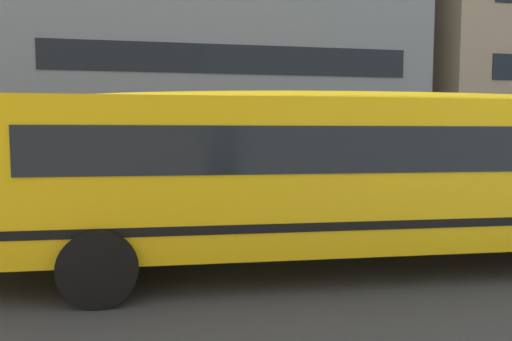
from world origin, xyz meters
name	(u,v)px	position (x,y,z in m)	size (l,w,h in m)	color
ground_plane	(169,253)	(0.00, 0.00, 0.00)	(400.00, 400.00, 0.00)	#424244
sidewalk_far	(176,199)	(0.00, 7.22, 0.01)	(120.00, 3.00, 0.01)	gray
lane_centreline	(169,253)	(0.00, 0.00, 0.00)	(110.00, 0.16, 0.01)	silver
school_bus	(359,164)	(3.18, -1.31, 1.72)	(12.99, 3.25, 2.89)	yellow
apartment_block_far_centre	(220,46)	(2.14, 13.90, 6.65)	(16.69, 10.43, 13.30)	gray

